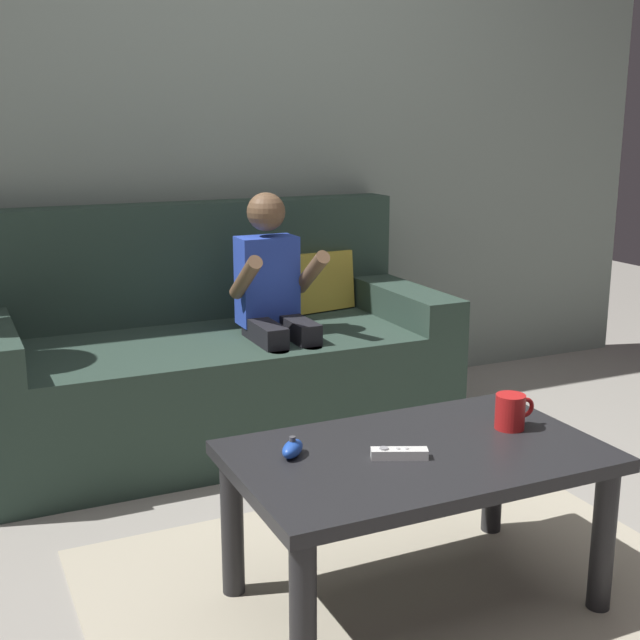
# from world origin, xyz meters

# --- Properties ---
(ground_plane) EXTENTS (8.64, 8.64, 0.00)m
(ground_plane) POSITION_xyz_m (0.00, 0.00, 0.00)
(ground_plane) COLOR #9E998E
(wall_back) EXTENTS (4.32, 0.05, 2.50)m
(wall_back) POSITION_xyz_m (0.00, 1.75, 1.25)
(wall_back) COLOR gray
(wall_back) RESTS_ON ground
(couch) EXTENTS (1.80, 0.80, 0.91)m
(couch) POSITION_xyz_m (-0.23, 1.36, 0.31)
(couch) COLOR #2D4238
(couch) RESTS_ON ground
(person_seated_on_couch) EXTENTS (0.32, 0.39, 0.97)m
(person_seated_on_couch) POSITION_xyz_m (-0.02, 1.18, 0.56)
(person_seated_on_couch) COLOR black
(person_seated_on_couch) RESTS_ON ground
(coffee_table) EXTENTS (0.93, 0.57, 0.43)m
(coffee_table) POSITION_xyz_m (-0.11, 0.00, 0.36)
(coffee_table) COLOR #232326
(coffee_table) RESTS_ON ground
(area_rug) EXTENTS (1.63, 1.31, 0.01)m
(area_rug) POSITION_xyz_m (-0.11, 0.00, 0.00)
(area_rug) COLOR #BCB299
(area_rug) RESTS_ON ground
(game_remote_white_near_edge) EXTENTS (0.14, 0.09, 0.03)m
(game_remote_white_near_edge) POSITION_xyz_m (-0.18, -0.03, 0.44)
(game_remote_white_near_edge) COLOR white
(game_remote_white_near_edge) RESTS_ON coffee_table
(nunchuk_blue) EXTENTS (0.09, 0.10, 0.05)m
(nunchuk_blue) POSITION_xyz_m (-0.41, 0.09, 0.45)
(nunchuk_blue) COLOR blue
(nunchuk_blue) RESTS_ON coffee_table
(coffee_mug) EXTENTS (0.12, 0.08, 0.10)m
(coffee_mug) POSITION_xyz_m (0.19, 0.03, 0.47)
(coffee_mug) COLOR red
(coffee_mug) RESTS_ON coffee_table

